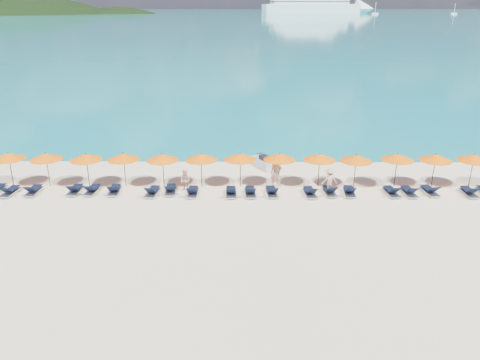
{
  "coord_description": "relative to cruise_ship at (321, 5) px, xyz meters",
  "views": [
    {
      "loc": [
        0.24,
        -23.03,
        11.03
      ],
      "look_at": [
        0.0,
        3.0,
        1.2
      ],
      "focal_mm": 35.0,
      "sensor_mm": 36.0,
      "label": 1
    }
  ],
  "objects": [
    {
      "name": "beachgoer_a",
      "position": [
        -89.53,
        -567.76,
        -9.15
      ],
      "size": [
        0.73,
        0.49,
        1.97
      ],
      "primitive_type": "imported",
      "rotation": [
        0.0,
        0.0,
        -0.03
      ],
      "color": "tan",
      "rests_on": "ground"
    },
    {
      "name": "lounger_2",
      "position": [
        -104.6,
        -568.89,
        -9.9
      ],
      "size": [
        0.64,
        1.71,
        0.66
      ],
      "rotation": [
        0.0,
        0.0,
        0.01
      ],
      "color": "silver",
      "rests_on": "ground"
    },
    {
      "name": "umbrella_11",
      "position": [
        -79.54,
        -567.57,
        -8.12
      ],
      "size": [
        2.1,
        2.1,
        2.28
      ],
      "color": "black",
      "rests_on": "ground"
    },
    {
      "name": "lounger_16",
      "position": [
        -81.41,
        -568.88,
        -9.9
      ],
      "size": [
        0.72,
        1.73,
        0.66
      ],
      "rotation": [
        0.0,
        0.0,
        0.06
      ],
      "color": "silver",
      "rests_on": "ground"
    },
    {
      "name": "lounger_9",
      "position": [
        -92.36,
        -569.04,
        -9.9
      ],
      "size": [
        0.69,
        1.72,
        0.66
      ],
      "rotation": [
        0.0,
        0.0,
        0.04
      ],
      "color": "silver",
      "rests_on": "ground"
    },
    {
      "name": "umbrella_9",
      "position": [
        -84.56,
        -567.74,
        -8.12
      ],
      "size": [
        2.1,
        2.1,
        2.28
      ],
      "color": "black",
      "rests_on": "ground"
    },
    {
      "name": "umbrella_3",
      "position": [
        -99.17,
        -567.58,
        -8.12
      ],
      "size": [
        2.1,
        2.1,
        2.28
      ],
      "color": "black",
      "rests_on": "ground"
    },
    {
      "name": "lounger_14",
      "position": [
        -85.07,
        -568.86,
        -9.9
      ],
      "size": [
        0.76,
        1.74,
        0.66
      ],
      "rotation": [
        0.0,
        0.0,
        -0.08
      ],
      "color": "silver",
      "rests_on": "ground"
    },
    {
      "name": "umbrella_5",
      "position": [
        -94.26,
        -567.62,
        -8.12
      ],
      "size": [
        2.1,
        2.1,
        2.28
      ],
      "color": "black",
      "rests_on": "ground"
    },
    {
      "name": "lounger_3",
      "position": [
        -102.06,
        -568.75,
        -9.9
      ],
      "size": [
        0.62,
        1.7,
        0.66
      ],
      "rotation": [
        0.0,
        0.0,
        -0.0
      ],
      "color": "silver",
      "rests_on": "ground"
    },
    {
      "name": "cruise_ship",
      "position": [
        0.0,
        0.0,
        0.0
      ],
      "size": [
        141.26,
        53.92,
        38.95
      ],
      "rotation": [
        0.0,
        0.0,
        0.23
      ],
      "color": "white",
      "rests_on": "ground"
    },
    {
      "name": "lounger_17",
      "position": [
        -80.07,
        -568.71,
        -9.9
      ],
      "size": [
        0.79,
        1.75,
        0.66
      ],
      "rotation": [
        0.0,
        0.0,
        0.1
      ],
      "color": "silver",
      "rests_on": "ground"
    },
    {
      "name": "umbrella_1",
      "position": [
        -104.07,
        -567.6,
        -8.12
      ],
      "size": [
        2.1,
        2.1,
        2.28
      ],
      "color": "black",
      "rests_on": "ground"
    },
    {
      "name": "umbrella_4",
      "position": [
        -96.69,
        -567.69,
        -8.12
      ],
      "size": [
        2.1,
        2.1,
        2.28
      ],
      "color": "black",
      "rests_on": "ground"
    },
    {
      "name": "sea",
      "position": [
        -91.8,
        87.46,
        -10.13
      ],
      "size": [
        1600.0,
        1300.0,
        0.01
      ],
      "primitive_type": "cube",
      "color": "#1FA9B2",
      "rests_on": "ground"
    },
    {
      "name": "umbrella_2",
      "position": [
        -101.5,
        -567.69,
        -8.12
      ],
      "size": [
        2.1,
        2.1,
        2.28
      ],
      "color": "black",
      "rests_on": "ground"
    },
    {
      "name": "headland_small",
      "position": [
        -241.8,
        -12.54,
        -45.14
      ],
      "size": [
        162.0,
        126.0,
        85.5
      ],
      "color": "black",
      "rests_on": "ground"
    },
    {
      "name": "umbrella_7",
      "position": [
        -89.32,
        -567.51,
        -8.12
      ],
      "size": [
        2.1,
        2.1,
        2.28
      ],
      "color": "black",
      "rests_on": "ground"
    },
    {
      "name": "sailboat_near",
      "position": [
        51.24,
        -52.1,
        -8.84
      ],
      "size": [
        6.86,
        2.29,
        12.58
      ],
      "color": "white",
      "rests_on": "ground"
    },
    {
      "name": "umbrella_6",
      "position": [
        -91.8,
        -567.51,
        -8.12
      ],
      "size": [
        2.1,
        2.1,
        2.28
      ],
      "color": "black",
      "rests_on": "ground"
    },
    {
      "name": "sailboat_far",
      "position": [
        141.09,
        -43.19,
        -8.95
      ],
      "size": [
        6.33,
        2.11,
        11.6
      ],
      "color": "white",
      "rests_on": "ground"
    },
    {
      "name": "ground",
      "position": [
        -91.8,
        -572.54,
        -10.14
      ],
      "size": [
        1400.0,
        1400.0,
        0.0
      ],
      "primitive_type": "plane",
      "color": "beige"
    },
    {
      "name": "lounger_5",
      "position": [
        -99.61,
        -568.77,
        -9.9
      ],
      "size": [
        0.72,
        1.73,
        0.66
      ],
      "rotation": [
        0.0,
        0.0,
        0.06
      ],
      "color": "silver",
      "rests_on": "ground"
    },
    {
      "name": "lounger_12",
      "position": [
        -87.51,
        -569.02,
        -9.9
      ],
      "size": [
        0.76,
        1.75,
        0.66
      ],
      "rotation": [
        0.0,
        0.0,
        0.08
      ],
      "color": "silver",
      "rests_on": "ground"
    },
    {
      "name": "lounger_8",
      "position": [
        -94.73,
        -569.02,
        -9.9
      ],
      "size": [
        0.63,
        1.7,
        0.66
      ],
      "rotation": [
        0.0,
        0.0,
        -0.01
      ],
      "color": "silver",
      "rests_on": "ground"
    },
    {
      "name": "lounger_15",
      "position": [
        -82.48,
        -568.87,
        -9.9
      ],
      "size": [
        0.79,
        1.75,
        0.66
      ],
      "rotation": [
        0.0,
        0.0,
        0.1
      ],
      "color": "silver",
      "rests_on": "ground"
    },
    {
      "name": "lounger_10",
      "position": [
        -91.17,
        -568.99,
        -9.9
      ],
      "size": [
        0.69,
        1.73,
        0.66
      ],
      "rotation": [
        0.0,
        0.0,
        0.04
      ],
      "color": "silver",
      "rests_on": "ground"
    },
    {
      "name": "umbrella_0",
      "position": [
        -106.46,
        -567.56,
        -8.12
      ],
      "size": [
        2.1,
        2.1,
        2.28
      ],
      "color": "black",
      "rests_on": "ground"
    },
    {
      "name": "umbrella_10",
      "position": [
        -81.9,
        -567.48,
        -8.12
      ],
      "size": [
        2.1,
        2.1,
        2.28
      ],
      "color": "black",
      "rests_on": "ground"
    },
    {
      "name": "beachgoer_c",
      "position": [
        -86.28,
        -568.53,
        -9.34
      ],
      "size": [
        1.09,
        0.62,
        1.59
      ],
      "primitive_type": "imported",
      "rotation": [
        0.0,
        0.0,
        3.29
      ],
      "color": "tan",
      "rests_on": "ground"
    },
    {
      "name": "lounger_7",
      "position": [
        -96.13,
        -568.7,
        -9.9
      ],
      "size": [
        0.73,
        1.74,
        0.66
      ],
      "rotation": [
        0.0,
        0.0,
        0.07
      ],
      "color": "silver",
      "rests_on": "ground"
    },
    {
      "name": "jetski",
      "position": [
        -90.14,
        -563.68,
        -9.78
      ],
      "size": [
        1.9,
        2.55,
        0.86
      ],
      "rotation": [
        0.0,
        0.0,
        0.47
      ],
      "color": "#B0B1CE",
      "rests_on": "ground"
    },
    {
      "name": "lounger_11",
      "position": [
        -89.85,
        -568.96,
        -9.9
      ],
      "size": [
        0.78,
        1.75,
        0.66
      ],
      "rotation": [
        0.0,
        0.0,
        0.1
      ],
      "color": "silver",
      "rests_on": "ground"
    },
    {
      "name": "lounger_13",
      "position": [
        -86.28,
        -568.81,
        -9.9
      ],
      "size": [
        0.75,
        1.74,
        0.66
      ],
      "rotation": [
        0.0,
        0.0,
        0.08
      ],
      "color": "silver",
      "rests_on": "ground"
    },
    {
      "name": "umbrella_12",
      "position": [
        -77.18,
        -567.61,
        -8.12
      ],
      "size": [
        2.1,
        2.1,
        2.28
      ],
      "color": "black",
      "rests_on": "ground"
    },
    {
      "name": "lounger_18",
      "position": [
        -77.73,
        -568.87,
        -9.9
      ],
      "size": [
        0.66,
        1.71,
        0.66
      ],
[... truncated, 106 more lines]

